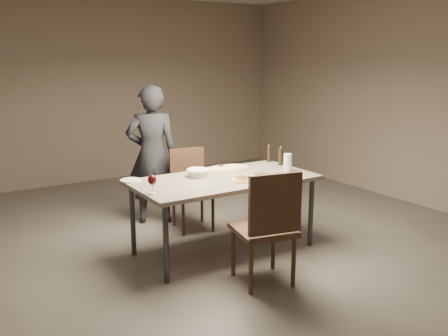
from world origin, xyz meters
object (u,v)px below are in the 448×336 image
zucchini_pizza (253,177)px  chair_far (190,184)px  bread_basket (198,172)px  carafe (288,162)px  chair_near (268,222)px  dining_table (224,184)px  pepper_mill_left (280,156)px  ham_pizza (225,169)px  diner (152,155)px

zucchini_pizza → chair_far: (-0.16, 1.00, -0.26)m
bread_basket → carafe: (0.91, -0.28, 0.04)m
bread_basket → chair_near: size_ratio=0.22×
dining_table → pepper_mill_left: bearing=10.8°
bread_basket → chair_far: (0.25, 0.62, -0.30)m
zucchini_pizza → pepper_mill_left: bearing=33.5°
zucchini_pizza → chair_near: 0.78m
ham_pizza → carafe: carafe is taller
bread_basket → carafe: bearing=-17.3°
ham_pizza → carafe: 0.65m
chair_near → diner: diner is taller
ham_pizza → chair_far: bearing=109.2°
ham_pizza → bread_basket: bread_basket is taller
zucchini_pizza → bread_basket: (-0.41, 0.38, 0.03)m
carafe → chair_far: 1.17m
bread_basket → chair_near: chair_near is taller
dining_table → carafe: (0.72, -0.10, 0.15)m
pepper_mill_left → diner: size_ratio=0.13×
dining_table → chair_near: chair_near is taller
dining_table → chair_far: (0.06, 0.81, -0.19)m
bread_basket → pepper_mill_left: pepper_mill_left is taller
zucchini_pizza → bread_basket: size_ratio=2.20×
carafe → pepper_mill_left: bearing=66.8°
diner → bread_basket: bearing=114.4°
ham_pizza → dining_table: bearing=-120.4°
zucchini_pizza → carafe: 0.52m
carafe → chair_far: (-0.66, 0.90, -0.34)m
zucchini_pizza → bread_basket: bread_basket is taller
zucchini_pizza → chair_far: 1.04m
pepper_mill_left → zucchini_pizza: bearing=-150.4°
ham_pizza → chair_near: chair_near is taller
pepper_mill_left → dining_table: bearing=-169.2°
zucchini_pizza → diner: 1.45m
zucchini_pizza → chair_near: bearing=-112.2°
chair_far → bread_basket: bearing=77.7°
dining_table → diner: diner is taller
dining_table → zucchini_pizza: bearing=-41.4°
chair_far → diner: size_ratio=0.56×
chair_near → pepper_mill_left: bearing=59.4°
ham_pizza → bread_basket: 0.40m
pepper_mill_left → carafe: size_ratio=1.16×
zucchini_pizza → diner: size_ratio=0.31×
dining_table → ham_pizza: bearing=55.2°
zucchini_pizza → carafe: size_ratio=2.74×
ham_pizza → carafe: size_ratio=3.03×
dining_table → chair_near: 0.89m
chair_far → ham_pizza: bearing=114.3°
zucchini_pizza → pepper_mill_left: (0.61, 0.35, 0.08)m
bread_basket → chair_near: bearing=-85.9°
ham_pizza → pepper_mill_left: (0.64, -0.12, 0.08)m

